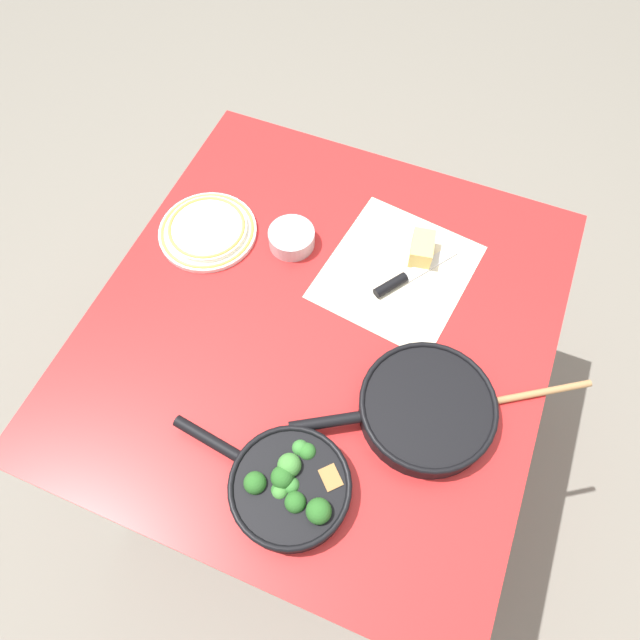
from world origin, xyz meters
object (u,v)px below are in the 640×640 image
object	(u,v)px
skillet_broccoli	(289,486)
prep_bowl_steel	(292,238)
dinner_plate_stack	(207,230)
cheese_block	(422,249)
skillet_eggs	(425,408)
wooden_spoon	(492,402)
grater_knife	(404,278)

from	to	relation	value
skillet_broccoli	prep_bowl_steel	world-z (taller)	skillet_broccoli
dinner_plate_stack	prep_bowl_steel	bearing A→B (deg)	-76.65
cheese_block	dinner_plate_stack	world-z (taller)	cheese_block
prep_bowl_steel	skillet_broccoli	bearing A→B (deg)	-156.95
skillet_broccoli	skillet_eggs	world-z (taller)	skillet_broccoli
wooden_spoon	grater_knife	distance (m)	0.35
skillet_eggs	cheese_block	xyz separation A→B (m)	(0.38, 0.12, -0.00)
skillet_eggs	grater_knife	distance (m)	0.33
wooden_spoon	cheese_block	xyz separation A→B (m)	(0.31, 0.25, 0.02)
cheese_block	skillet_eggs	bearing A→B (deg)	-161.75
wooden_spoon	skillet_broccoli	bearing A→B (deg)	11.76
prep_bowl_steel	wooden_spoon	bearing A→B (deg)	-111.95
wooden_spoon	cheese_block	bearing A→B (deg)	-83.85
skillet_eggs	dinner_plate_stack	xyz separation A→B (m)	(0.25, 0.63, -0.01)
skillet_broccoli	wooden_spoon	xyz separation A→B (m)	(0.32, -0.32, -0.02)
dinner_plate_stack	wooden_spoon	bearing A→B (deg)	-102.93
skillet_eggs	wooden_spoon	xyz separation A→B (m)	(0.07, -0.13, -0.02)
wooden_spoon	grater_knife	bearing A→B (deg)	-73.28
grater_knife	skillet_broccoli	bearing A→B (deg)	-151.53
dinner_plate_stack	cheese_block	bearing A→B (deg)	-75.32
skillet_broccoli	prep_bowl_steel	bearing A→B (deg)	-59.46
skillet_broccoli	cheese_block	world-z (taller)	skillet_broccoli
prep_bowl_steel	skillet_eggs	bearing A→B (deg)	-124.75
grater_knife	dinner_plate_stack	distance (m)	0.49
grater_knife	cheese_block	size ratio (longest dim) A/B	2.31
skillet_eggs	prep_bowl_steel	bearing A→B (deg)	-65.86
skillet_broccoli	dinner_plate_stack	xyz separation A→B (m)	(0.49, 0.43, -0.02)
cheese_block	prep_bowl_steel	world-z (taller)	cheese_block
wooden_spoon	grater_knife	world-z (taller)	grater_knife
skillet_eggs	prep_bowl_steel	size ratio (longest dim) A/B	3.48
skillet_eggs	skillet_broccoli	bearing A→B (deg)	20.63
wooden_spoon	cheese_block	distance (m)	0.40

